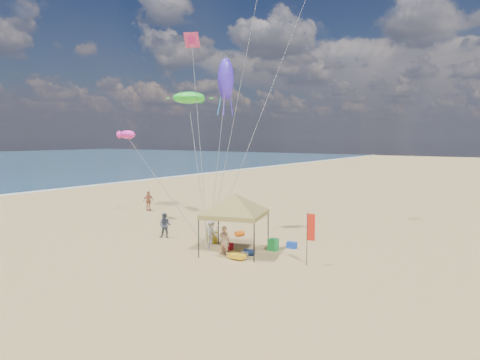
{
  "coord_description": "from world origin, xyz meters",
  "views": [
    {
      "loc": [
        15.06,
        -18.77,
        6.62
      ],
      "look_at": [
        0.0,
        3.0,
        4.0
      ],
      "focal_mm": 32.59,
      "sensor_mm": 36.0,
      "label": 1
    }
  ],
  "objects_px": {
    "feather_flag": "(310,230)",
    "cooler_red": "(228,246)",
    "canopy_tent": "(235,196)",
    "person_far_a": "(148,201)",
    "chair_green": "(273,245)",
    "person_near_c": "(211,232)",
    "chair_yellow": "(212,237)",
    "person_near_a": "(224,241)",
    "beach_cart": "(237,256)",
    "cooler_blue": "(292,245)",
    "person_near_b": "(165,226)"
  },
  "relations": [
    {
      "from": "cooler_red",
      "to": "person_near_c",
      "type": "xyz_separation_m",
      "value": [
        -1.61,
        0.42,
        0.59
      ]
    },
    {
      "from": "feather_flag",
      "to": "person_near_c",
      "type": "bearing_deg",
      "value": 174.43
    },
    {
      "from": "canopy_tent",
      "to": "feather_flag",
      "type": "xyz_separation_m",
      "value": [
        4.67,
        0.09,
        -1.42
      ]
    },
    {
      "from": "feather_flag",
      "to": "cooler_red",
      "type": "relative_size",
      "value": 5.13
    },
    {
      "from": "cooler_blue",
      "to": "person_far_a",
      "type": "bearing_deg",
      "value": 165.0
    },
    {
      "from": "cooler_red",
      "to": "person_near_c",
      "type": "relative_size",
      "value": 0.34
    },
    {
      "from": "chair_green",
      "to": "person_near_c",
      "type": "height_order",
      "value": "person_near_c"
    },
    {
      "from": "feather_flag",
      "to": "cooler_red",
      "type": "bearing_deg",
      "value": 177.18
    },
    {
      "from": "chair_green",
      "to": "person_near_b",
      "type": "relative_size",
      "value": 0.42
    },
    {
      "from": "chair_green",
      "to": "chair_yellow",
      "type": "height_order",
      "value": "same"
    },
    {
      "from": "canopy_tent",
      "to": "feather_flag",
      "type": "bearing_deg",
      "value": 1.14
    },
    {
      "from": "person_near_c",
      "to": "person_far_a",
      "type": "height_order",
      "value": "person_far_a"
    },
    {
      "from": "chair_green",
      "to": "person_far_a",
      "type": "height_order",
      "value": "person_far_a"
    },
    {
      "from": "person_near_b",
      "to": "person_far_a",
      "type": "relative_size",
      "value": 0.93
    },
    {
      "from": "feather_flag",
      "to": "cooler_blue",
      "type": "xyz_separation_m",
      "value": [
        -2.42,
        2.62,
        -1.67
      ]
    },
    {
      "from": "canopy_tent",
      "to": "beach_cart",
      "type": "relative_size",
      "value": 6.78
    },
    {
      "from": "person_near_b",
      "to": "cooler_blue",
      "type": "bearing_deg",
      "value": -12.57
    },
    {
      "from": "feather_flag",
      "to": "person_far_a",
      "type": "distance_m",
      "value": 20.7
    },
    {
      "from": "chair_green",
      "to": "person_near_c",
      "type": "xyz_separation_m",
      "value": [
        -3.95,
        -0.85,
        0.43
      ]
    },
    {
      "from": "chair_yellow",
      "to": "person_near_c",
      "type": "distance_m",
      "value": 0.54
    },
    {
      "from": "cooler_red",
      "to": "chair_yellow",
      "type": "bearing_deg",
      "value": 158.31
    },
    {
      "from": "person_near_a",
      "to": "canopy_tent",
      "type": "bearing_deg",
      "value": -113.06
    },
    {
      "from": "canopy_tent",
      "to": "person_far_a",
      "type": "bearing_deg",
      "value": 153.75
    },
    {
      "from": "person_near_b",
      "to": "person_far_a",
      "type": "height_order",
      "value": "person_far_a"
    },
    {
      "from": "cooler_red",
      "to": "person_near_b",
      "type": "distance_m",
      "value": 5.14
    },
    {
      "from": "cooler_red",
      "to": "person_near_c",
      "type": "distance_m",
      "value": 1.77
    },
    {
      "from": "canopy_tent",
      "to": "person_far_a",
      "type": "relative_size",
      "value": 3.41
    },
    {
      "from": "person_near_b",
      "to": "person_far_a",
      "type": "distance_m",
      "value": 11.25
    },
    {
      "from": "person_far_a",
      "to": "chair_yellow",
      "type": "bearing_deg",
      "value": -105.02
    },
    {
      "from": "person_near_c",
      "to": "chair_green",
      "type": "bearing_deg",
      "value": -161.73
    },
    {
      "from": "canopy_tent",
      "to": "person_near_c",
      "type": "relative_size",
      "value": 3.89
    },
    {
      "from": "chair_yellow",
      "to": "person_near_a",
      "type": "height_order",
      "value": "person_near_a"
    },
    {
      "from": "chair_yellow",
      "to": "person_near_c",
      "type": "xyz_separation_m",
      "value": [
        0.16,
        -0.28,
        0.43
      ]
    },
    {
      "from": "person_near_a",
      "to": "person_far_a",
      "type": "height_order",
      "value": "person_far_a"
    },
    {
      "from": "beach_cart",
      "to": "person_far_a",
      "type": "xyz_separation_m",
      "value": [
        -15.65,
        8.37,
        0.69
      ]
    },
    {
      "from": "feather_flag",
      "to": "cooler_blue",
      "type": "distance_m",
      "value": 3.94
    },
    {
      "from": "cooler_blue",
      "to": "person_near_a",
      "type": "xyz_separation_m",
      "value": [
        -2.41,
        -3.5,
        0.65
      ]
    },
    {
      "from": "cooler_blue",
      "to": "person_near_c",
      "type": "bearing_deg",
      "value": -157.22
    },
    {
      "from": "cooler_red",
      "to": "beach_cart",
      "type": "xyz_separation_m",
      "value": [
        1.68,
        -1.46,
        0.01
      ]
    },
    {
      "from": "chair_green",
      "to": "person_near_c",
      "type": "bearing_deg",
      "value": -167.82
    },
    {
      "from": "beach_cart",
      "to": "chair_yellow",
      "type": "bearing_deg",
      "value": 147.82
    },
    {
      "from": "chair_yellow",
      "to": "beach_cart",
      "type": "bearing_deg",
      "value": -32.18
    },
    {
      "from": "person_near_b",
      "to": "person_near_c",
      "type": "distance_m",
      "value": 3.52
    },
    {
      "from": "cooler_red",
      "to": "cooler_blue",
      "type": "xyz_separation_m",
      "value": [
        3.0,
        2.35,
        0.0
      ]
    },
    {
      "from": "cooler_red",
      "to": "beach_cart",
      "type": "bearing_deg",
      "value": -41.11
    },
    {
      "from": "cooler_blue",
      "to": "person_far_a",
      "type": "relative_size",
      "value": 0.3
    },
    {
      "from": "canopy_tent",
      "to": "person_near_a",
      "type": "distance_m",
      "value": 2.58
    },
    {
      "from": "cooler_blue",
      "to": "person_near_b",
      "type": "xyz_separation_m",
      "value": [
        -8.1,
        -2.37,
        0.64
      ]
    },
    {
      "from": "canopy_tent",
      "to": "chair_yellow",
      "type": "relative_size",
      "value": 8.72
    },
    {
      "from": "cooler_red",
      "to": "person_near_a",
      "type": "xyz_separation_m",
      "value": [
        0.59,
        -1.14,
        0.65
      ]
    }
  ]
}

